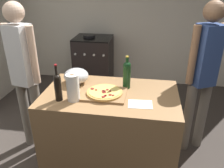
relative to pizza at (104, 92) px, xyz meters
The scene contains 13 objects.
ground_plane 1.26m from the pizza, 89.85° to the left, with size 4.70×3.63×0.02m, color #3F3833.
kitchen_wall_rear 2.43m from the pizza, 89.95° to the left, with size 4.70×0.10×2.60m, color silver.
counter 0.49m from the pizza, 42.40° to the left, with size 1.29×0.77×0.90m, color #9E7247.
cutting_board 0.02m from the pizza, 89.69° to the left, with size 0.40×0.32×0.02m, color #9E7247.
pizza is the anchor object (origin of this frame).
mixing_bowl 0.40m from the pizza, 147.02° to the left, with size 0.25×0.25×0.16m.
paper_towel_roll 0.30m from the pizza, 151.85° to the right, with size 0.11×0.11×0.25m.
wine_bottle_clear 0.29m from the pizza, 45.31° to the left, with size 0.08×0.08×0.33m.
wine_bottle_dark 0.43m from the pizza, 157.74° to the right, with size 0.07×0.07×0.34m.
recipe_sheet 0.36m from the pizza, 19.48° to the right, with size 0.21×0.15×0.00m, color white.
stove 2.13m from the pizza, 106.38° to the left, with size 0.65×0.59×0.98m.
person_in_stripes 0.96m from the pizza, 165.40° to the left, with size 0.38×0.24×1.71m.
person_in_red 1.10m from the pizza, 27.81° to the left, with size 0.36×0.28×1.72m.
Camera 1 is at (0.37, -1.19, 1.93)m, focal length 36.96 mm.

